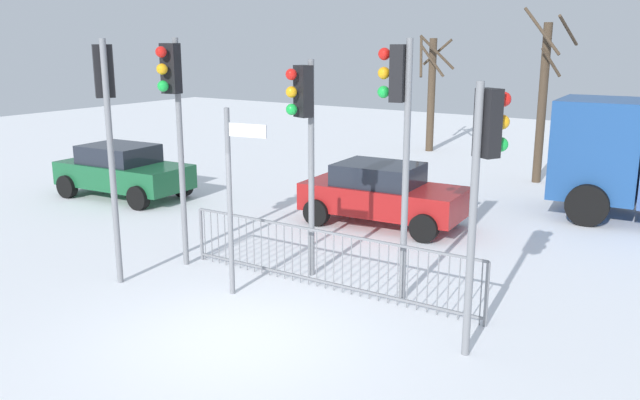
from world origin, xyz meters
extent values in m
plane|color=white|center=(0.00, 0.00, 0.00)|extent=(60.00, 60.00, 0.00)
cylinder|color=slate|center=(1.36, 2.74, 2.17)|extent=(0.11, 0.11, 4.35)
cube|color=black|center=(1.20, 2.71, 3.80)|extent=(0.27, 0.35, 0.90)
sphere|color=red|center=(0.95, 2.67, 4.10)|extent=(0.20, 0.20, 0.20)
sphere|color=orange|center=(0.95, 2.67, 3.80)|extent=(0.20, 0.20, 0.20)
sphere|color=green|center=(0.95, 2.67, 3.50)|extent=(0.20, 0.20, 0.20)
cylinder|color=slate|center=(-3.29, 0.60, 2.17)|extent=(0.11, 0.11, 4.34)
cube|color=black|center=(-3.43, 0.69, 3.79)|extent=(0.36, 0.39, 0.90)
sphere|color=red|center=(-3.64, 0.83, 4.09)|extent=(0.20, 0.20, 0.20)
sphere|color=orange|center=(-3.64, 0.83, 3.79)|extent=(0.20, 0.20, 0.20)
sphere|color=green|center=(-3.64, 0.83, 3.49)|extent=(0.20, 0.20, 0.20)
cylinder|color=slate|center=(3.04, 1.40, 1.91)|extent=(0.11, 0.11, 3.81)
cube|color=black|center=(3.11, 1.55, 3.26)|extent=(0.39, 0.34, 0.90)
sphere|color=red|center=(3.23, 1.77, 3.56)|extent=(0.20, 0.20, 0.20)
sphere|color=orange|center=(3.23, 1.77, 3.26)|extent=(0.20, 0.20, 0.20)
sphere|color=green|center=(3.23, 1.77, 2.96)|extent=(0.20, 0.20, 0.20)
cylinder|color=slate|center=(-0.60, 2.87, 1.99)|extent=(0.11, 0.11, 3.99)
cube|color=black|center=(-0.66, 2.71, 3.44)|extent=(0.38, 0.32, 0.90)
sphere|color=red|center=(-0.75, 2.48, 3.74)|extent=(0.20, 0.20, 0.20)
sphere|color=orange|center=(-0.75, 2.48, 3.44)|extent=(0.20, 0.20, 0.20)
sphere|color=green|center=(-0.75, 2.48, 3.14)|extent=(0.20, 0.20, 0.20)
cylinder|color=slate|center=(-3.00, 1.98, 2.18)|extent=(0.11, 0.11, 4.35)
cube|color=black|center=(-2.98, 1.82, 3.80)|extent=(0.35, 0.26, 0.90)
sphere|color=red|center=(-2.94, 1.57, 4.10)|extent=(0.20, 0.20, 0.20)
sphere|color=orange|center=(-2.94, 1.57, 3.80)|extent=(0.20, 0.20, 0.20)
sphere|color=green|center=(-2.94, 1.57, 3.50)|extent=(0.20, 0.20, 0.20)
cylinder|color=slate|center=(-1.22, 1.32, 1.62)|extent=(0.09, 0.09, 3.24)
cube|color=white|center=(-0.83, 1.37, 2.89)|extent=(0.70, 0.13, 0.22)
cube|color=slate|center=(0.00, 2.41, 1.05)|extent=(5.87, 0.12, 0.04)
cube|color=slate|center=(0.00, 2.41, 0.12)|extent=(5.87, 0.12, 0.04)
cylinder|color=slate|center=(-2.85, 2.37, 0.53)|extent=(0.02, 0.02, 1.05)
cylinder|color=slate|center=(-2.67, 2.37, 0.53)|extent=(0.02, 0.02, 1.05)
cylinder|color=slate|center=(-2.49, 2.38, 0.53)|extent=(0.02, 0.02, 1.05)
cylinder|color=slate|center=(-2.31, 2.38, 0.53)|extent=(0.02, 0.02, 1.05)
cylinder|color=slate|center=(-2.13, 2.38, 0.53)|extent=(0.02, 0.02, 1.05)
cylinder|color=slate|center=(-1.96, 2.38, 0.53)|extent=(0.02, 0.02, 1.05)
cylinder|color=slate|center=(-1.78, 2.39, 0.53)|extent=(0.02, 0.02, 1.05)
cylinder|color=slate|center=(-1.60, 2.39, 0.53)|extent=(0.02, 0.02, 1.05)
cylinder|color=slate|center=(-1.42, 2.39, 0.53)|extent=(0.02, 0.02, 1.05)
cylinder|color=slate|center=(-1.25, 2.39, 0.53)|extent=(0.02, 0.02, 1.05)
cylinder|color=slate|center=(-1.07, 2.40, 0.53)|extent=(0.02, 0.02, 1.05)
cylinder|color=slate|center=(-0.89, 2.40, 0.53)|extent=(0.02, 0.02, 1.05)
cylinder|color=slate|center=(-0.71, 2.40, 0.53)|extent=(0.02, 0.02, 1.05)
cylinder|color=slate|center=(-0.53, 2.40, 0.53)|extent=(0.02, 0.02, 1.05)
cylinder|color=slate|center=(-0.36, 2.41, 0.53)|extent=(0.02, 0.02, 1.05)
cylinder|color=slate|center=(-0.18, 2.41, 0.53)|extent=(0.02, 0.02, 1.05)
cylinder|color=slate|center=(0.00, 2.41, 0.53)|extent=(0.02, 0.02, 1.05)
cylinder|color=slate|center=(0.18, 2.41, 0.53)|extent=(0.02, 0.02, 1.05)
cylinder|color=slate|center=(0.36, 2.42, 0.53)|extent=(0.02, 0.02, 1.05)
cylinder|color=slate|center=(0.53, 2.42, 0.53)|extent=(0.02, 0.02, 1.05)
cylinder|color=slate|center=(0.71, 2.42, 0.53)|extent=(0.02, 0.02, 1.05)
cylinder|color=slate|center=(0.89, 2.43, 0.53)|extent=(0.02, 0.02, 1.05)
cylinder|color=slate|center=(1.07, 2.43, 0.53)|extent=(0.02, 0.02, 1.05)
cylinder|color=slate|center=(1.24, 2.43, 0.53)|extent=(0.02, 0.02, 1.05)
cylinder|color=slate|center=(1.42, 2.43, 0.53)|extent=(0.02, 0.02, 1.05)
cylinder|color=slate|center=(1.60, 2.44, 0.53)|extent=(0.02, 0.02, 1.05)
cylinder|color=slate|center=(1.78, 2.44, 0.53)|extent=(0.02, 0.02, 1.05)
cylinder|color=slate|center=(1.96, 2.44, 0.53)|extent=(0.02, 0.02, 1.05)
cylinder|color=slate|center=(2.13, 2.44, 0.53)|extent=(0.02, 0.02, 1.05)
cylinder|color=slate|center=(2.31, 2.45, 0.53)|extent=(0.02, 0.02, 1.05)
cylinder|color=slate|center=(2.49, 2.45, 0.53)|extent=(0.02, 0.02, 1.05)
cylinder|color=slate|center=(2.67, 2.45, 0.53)|extent=(0.02, 0.02, 1.05)
cylinder|color=slate|center=(2.85, 2.45, 0.53)|extent=(0.02, 0.02, 1.05)
cylinder|color=slate|center=(-2.94, 2.37, 0.53)|extent=(0.06, 0.06, 1.05)
cylinder|color=slate|center=(2.93, 2.45, 0.53)|extent=(0.06, 0.06, 1.05)
cube|color=#195933|center=(-8.51, 5.14, 0.65)|extent=(3.91, 1.96, 0.65)
cube|color=#1E232D|center=(-8.65, 5.13, 1.20)|extent=(2.00, 1.63, 0.55)
cylinder|color=black|center=(-7.22, 6.08, 0.32)|extent=(0.65, 0.26, 0.64)
cylinder|color=black|center=(-7.10, 4.38, 0.32)|extent=(0.65, 0.26, 0.64)
cylinder|color=black|center=(-9.91, 5.89, 0.32)|extent=(0.65, 0.26, 0.64)
cylinder|color=black|center=(-9.79, 4.20, 0.32)|extent=(0.65, 0.26, 0.64)
cube|color=maroon|center=(-1.14, 6.67, 0.65)|extent=(3.91, 1.97, 0.65)
cube|color=#1E232D|center=(-1.29, 6.66, 1.20)|extent=(2.00, 1.63, 0.55)
cylinder|color=black|center=(0.15, 7.62, 0.32)|extent=(0.65, 0.27, 0.64)
cylinder|color=black|center=(0.27, 5.92, 0.32)|extent=(0.65, 0.27, 0.64)
cylinder|color=black|center=(-2.54, 7.42, 0.32)|extent=(0.65, 0.27, 0.64)
cylinder|color=black|center=(-2.42, 5.73, 0.32)|extent=(0.65, 0.27, 0.64)
cube|color=navy|center=(2.83, 10.49, 1.70)|extent=(2.16, 2.43, 2.40)
cylinder|color=black|center=(2.91, 9.29, 0.50)|extent=(1.02, 0.37, 1.00)
cylinder|color=black|center=(2.74, 11.68, 0.50)|extent=(1.02, 0.37, 1.00)
cylinder|color=#473828|center=(-4.75, 17.14, 2.17)|extent=(0.29, 0.29, 4.35)
cylinder|color=#473828|center=(-4.57, 16.74, 3.50)|extent=(0.91, 0.47, 1.21)
cylinder|color=#473828|center=(-4.35, 16.63, 3.83)|extent=(1.14, 0.92, 1.29)
cylinder|color=#473828|center=(-5.14, 16.93, 3.65)|extent=(0.54, 0.91, 1.54)
cylinder|color=#473828|center=(-4.80, 17.69, 3.81)|extent=(1.17, 0.22, 1.03)
cylinder|color=#473828|center=(0.50, 13.58, 2.40)|extent=(0.26, 0.26, 4.80)
cylinder|color=#473828|center=(1.11, 13.47, 4.56)|extent=(0.33, 1.28, 0.87)
cylinder|color=#473828|center=(0.48, 13.04, 4.54)|extent=(1.16, 0.12, 1.37)
cylinder|color=#473828|center=(0.72, 13.36, 3.66)|extent=(0.56, 0.57, 0.87)
camera|label=1|loc=(6.10, -6.87, 4.34)|focal=37.21mm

